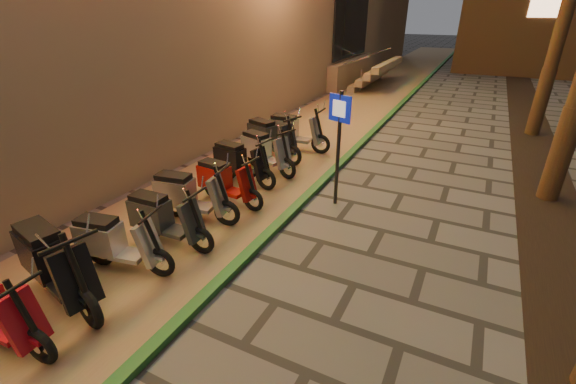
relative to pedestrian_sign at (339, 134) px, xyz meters
The scene contains 13 objects.
parking_strip 5.88m from the pedestrian_sign, 113.77° to the left, with size 3.40×60.00×0.01m, color #8C7251.
green_curb 5.44m from the pedestrian_sign, 96.53° to the left, with size 0.18×60.00×0.10m, color #225D27.
planting_strip 4.17m from the pedestrian_sign, ahead, with size 1.20×40.00×0.02m, color black.
pedestrian_sign is the anchor object (origin of this frame).
scooter_5 5.03m from the pedestrian_sign, 119.03° to the right, with size 1.85×0.86×1.30m.
scooter_6 4.27m from the pedestrian_sign, 122.12° to the right, with size 1.56×0.69×1.09m.
scooter_7 3.51m from the pedestrian_sign, 127.87° to the right, with size 1.57×0.55×1.11m.
scooter_8 3.04m from the pedestrian_sign, 140.44° to the right, with size 1.65×0.69×1.16m.
scooter_9 2.47m from the pedestrian_sign, 155.11° to the right, with size 1.54×0.57×1.08m.
scooter_10 2.52m from the pedestrian_sign, behind, with size 1.62×0.64×1.14m.
scooter_11 2.55m from the pedestrian_sign, 157.55° to the left, with size 1.64×0.85×1.17m.
scooter_12 3.17m from the pedestrian_sign, 145.01° to the left, with size 1.76×0.91×1.25m.
scooter_13 3.51m from the pedestrian_sign, 130.69° to the left, with size 1.74×0.61×1.23m.
Camera 1 is at (1.96, -1.89, 3.63)m, focal length 24.00 mm.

